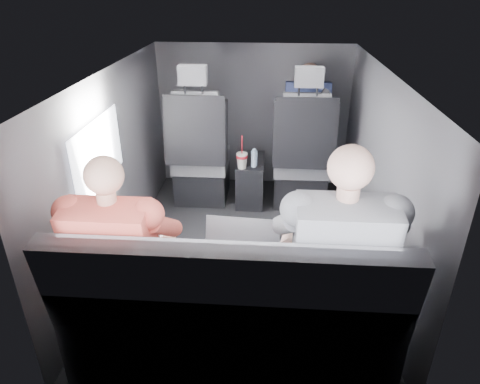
# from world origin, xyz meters

# --- Properties ---
(floor) EXTENTS (2.60, 2.60, 0.00)m
(floor) POSITION_xyz_m (0.00, 0.00, 0.00)
(floor) COLOR black
(floor) RESTS_ON ground
(ceiling) EXTENTS (2.60, 2.60, 0.00)m
(ceiling) POSITION_xyz_m (0.00, 0.00, 1.35)
(ceiling) COLOR #B2B2AD
(ceiling) RESTS_ON panel_back
(panel_left) EXTENTS (0.02, 2.60, 1.35)m
(panel_left) POSITION_xyz_m (-0.90, 0.00, 0.68)
(panel_left) COLOR #56565B
(panel_left) RESTS_ON floor
(panel_right) EXTENTS (0.02, 2.60, 1.35)m
(panel_right) POSITION_xyz_m (0.90, 0.00, 0.68)
(panel_right) COLOR #56565B
(panel_right) RESTS_ON floor
(panel_front) EXTENTS (1.80, 0.02, 1.35)m
(panel_front) POSITION_xyz_m (0.00, 1.30, 0.68)
(panel_front) COLOR #56565B
(panel_front) RESTS_ON floor
(panel_back) EXTENTS (1.80, 0.02, 1.35)m
(panel_back) POSITION_xyz_m (0.00, -1.30, 0.68)
(panel_back) COLOR #56565B
(panel_back) RESTS_ON floor
(side_window) EXTENTS (0.02, 0.75, 0.42)m
(side_window) POSITION_xyz_m (-0.88, -0.30, 0.90)
(side_window) COLOR white
(side_window) RESTS_ON panel_left
(seatbelt) EXTENTS (0.35, 0.11, 0.59)m
(seatbelt) POSITION_xyz_m (0.45, 0.67, 0.80)
(seatbelt) COLOR black
(seatbelt) RESTS_ON front_seat_right
(front_seat_left) EXTENTS (0.52, 0.58, 1.26)m
(front_seat_left) POSITION_xyz_m (-0.45, 0.84, 0.40)
(front_seat_left) COLOR black
(front_seat_left) RESTS_ON floor
(front_seat_right) EXTENTS (0.52, 0.58, 1.26)m
(front_seat_right) POSITION_xyz_m (0.45, 0.84, 0.40)
(front_seat_right) COLOR black
(front_seat_right) RESTS_ON floor
(center_console) EXTENTS (0.24, 0.48, 0.41)m
(center_console) POSITION_xyz_m (0.00, 0.88, 0.20)
(center_console) COLOR black
(center_console) RESTS_ON floor
(rear_bench) EXTENTS (1.60, 0.57, 0.92)m
(rear_bench) POSITION_xyz_m (0.00, -1.06, 0.31)
(rear_bench) COLOR slate
(rear_bench) RESTS_ON floor
(soda_cup) EXTENTS (0.10, 0.10, 0.29)m
(soda_cup) POSITION_xyz_m (-0.07, 0.69, 0.47)
(soda_cup) COLOR white
(soda_cup) RESTS_ON center_console
(water_bottle) EXTENTS (0.06, 0.06, 0.16)m
(water_bottle) POSITION_xyz_m (0.04, 0.74, 0.47)
(water_bottle) COLOR #AED7EB
(water_bottle) RESTS_ON center_console
(laptop_white) EXTENTS (0.36, 0.34, 0.25)m
(laptop_white) POSITION_xyz_m (-0.54, -0.76, 0.64)
(laptop_white) COLOR white
(laptop_white) RESTS_ON passenger_rear_left
(laptop_silver) EXTENTS (0.38, 0.34, 0.26)m
(laptop_silver) POSITION_xyz_m (0.05, -0.83, 0.64)
(laptop_silver) COLOR #B3B3B8
(laptop_silver) RESTS_ON rear_bench
(laptop_black) EXTENTS (0.39, 0.40, 0.24)m
(laptop_black) POSITION_xyz_m (0.53, -0.77, 0.63)
(laptop_black) COLOR black
(laptop_black) RESTS_ON passenger_rear_right
(passenger_rear_left) EXTENTS (0.49, 0.61, 1.20)m
(passenger_rear_left) POSITION_xyz_m (-0.53, -0.97, 0.62)
(passenger_rear_left) COLOR #36373C
(passenger_rear_left) RESTS_ON rear_bench
(passenger_rear_right) EXTENTS (0.54, 0.65, 1.28)m
(passenger_rear_right) POSITION_xyz_m (0.50, -0.97, 0.65)
(passenger_rear_right) COLOR navy
(passenger_rear_right) RESTS_ON rear_bench
(passenger_front_right) EXTENTS (0.39, 0.39, 0.79)m
(passenger_front_right) POSITION_xyz_m (0.49, 1.10, 0.75)
(passenger_front_right) COLOR navy
(passenger_front_right) RESTS_ON front_seat_right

